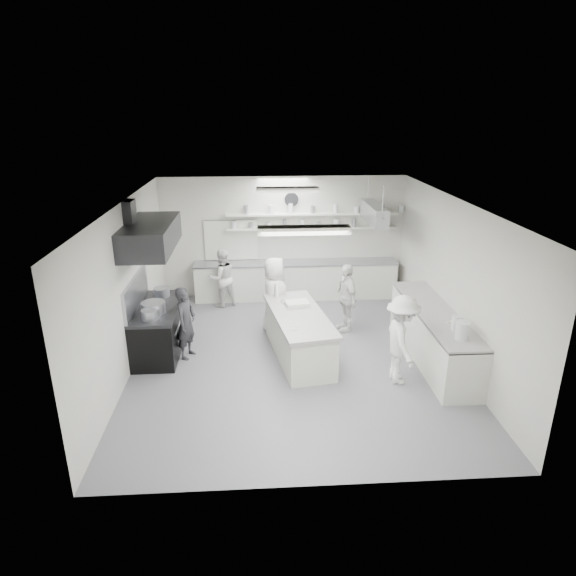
{
  "coord_description": "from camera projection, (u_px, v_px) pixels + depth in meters",
  "views": [
    {
      "loc": [
        -0.66,
        -8.56,
        4.55
      ],
      "look_at": [
        -0.07,
        0.6,
        1.2
      ],
      "focal_mm": 31.0,
      "sensor_mm": 36.0,
      "label": 1
    }
  ],
  "objects": [
    {
      "name": "cook_island_left",
      "position": [
        275.0,
        295.0,
        10.46
      ],
      "size": [
        0.62,
        0.87,
        1.65
      ],
      "primitive_type": "imported",
      "rotation": [
        0.0,
        0.0,
        1.7
      ],
      "color": "white",
      "rests_on": "floor"
    },
    {
      "name": "cook_back",
      "position": [
        222.0,
        278.0,
        11.88
      ],
      "size": [
        0.85,
        0.78,
        1.42
      ],
      "primitive_type": "imported",
      "rotation": [
        0.0,
        0.0,
        -2.7
      ],
      "color": "white",
      "rests_on": "floor"
    },
    {
      "name": "bowl_right",
      "position": [
        454.0,
        325.0,
        8.7
      ],
      "size": [
        0.31,
        0.31,
        0.06
      ],
      "primitive_type": "imported",
      "rotation": [
        0.0,
        0.0,
        0.26
      ],
      "color": "silver",
      "rests_on": "right_counter"
    },
    {
      "name": "prep_island",
      "position": [
        299.0,
        336.0,
        9.52
      ],
      "size": [
        1.22,
        2.4,
        0.84
      ],
      "primitive_type": "cube",
      "rotation": [
        0.0,
        0.0,
        0.17
      ],
      "color": "silver",
      "rests_on": "floor"
    },
    {
      "name": "ceiling",
      "position": [
        294.0,
        202.0,
        8.59
      ],
      "size": [
        6.0,
        7.0,
        0.02
      ],
      "primitive_type": "cube",
      "color": "white",
      "rests_on": "wall_back"
    },
    {
      "name": "shelf_lower",
      "position": [
        312.0,
        228.0,
        12.23
      ],
      "size": [
        4.2,
        0.26,
        0.04
      ],
      "primitive_type": "cube",
      "color": "silver",
      "rests_on": "wall_back"
    },
    {
      "name": "wall_back",
      "position": [
        283.0,
        237.0,
        12.39
      ],
      "size": [
        6.0,
        0.04,
        3.0
      ],
      "primitive_type": "cube",
      "color": "beige",
      "rests_on": "floor"
    },
    {
      "name": "bowl_island_b",
      "position": [
        294.0,
        330.0,
        8.72
      ],
      "size": [
        0.22,
        0.22,
        0.06
      ],
      "primitive_type": "imported",
      "rotation": [
        0.0,
        0.0,
        0.21
      ],
      "color": "silver",
      "rests_on": "prep_island"
    },
    {
      "name": "wall_clock",
      "position": [
        291.0,
        199.0,
        12.04
      ],
      "size": [
        0.32,
        0.05,
        0.32
      ],
      "primitive_type": "cylinder",
      "rotation": [
        1.57,
        0.0,
        0.0
      ],
      "color": "white",
      "rests_on": "wall_back"
    },
    {
      "name": "wall_front",
      "position": [
        316.0,
        384.0,
        5.83
      ],
      "size": [
        6.0,
        0.04,
        3.0
      ],
      "primitive_type": "cube",
      "color": "beige",
      "rests_on": "floor"
    },
    {
      "name": "shelf_upper",
      "position": [
        312.0,
        214.0,
        12.11
      ],
      "size": [
        4.2,
        0.26,
        0.04
      ],
      "primitive_type": "cube",
      "color": "silver",
      "rests_on": "wall_back"
    },
    {
      "name": "bowl_island_a",
      "position": [
        287.0,
        302.0,
        9.94
      ],
      "size": [
        0.29,
        0.29,
        0.06
      ],
      "primitive_type": "imported",
      "rotation": [
        0.0,
        0.0,
        -0.16
      ],
      "color": "#A4A7B1",
      "rests_on": "prep_island"
    },
    {
      "name": "stove",
      "position": [
        159.0,
        331.0,
        9.69
      ],
      "size": [
        0.8,
        1.8,
        0.9
      ],
      "primitive_type": "cube",
      "color": "black",
      "rests_on": "floor"
    },
    {
      "name": "right_counter",
      "position": [
        433.0,
        335.0,
        9.44
      ],
      "size": [
        0.74,
        3.3,
        0.94
      ],
      "primitive_type": "cube",
      "color": "silver",
      "rests_on": "floor"
    },
    {
      "name": "floor",
      "position": [
        293.0,
        357.0,
        9.63
      ],
      "size": [
        6.0,
        7.0,
        0.02
      ],
      "primitive_type": "cube",
      "color": "gray",
      "rests_on": "ground"
    },
    {
      "name": "pot_rack",
      "position": [
        374.0,
        213.0,
        11.21
      ],
      "size": [
        0.3,
        1.6,
        0.4
      ],
      "primitive_type": "cube",
      "color": "#A4A7B1",
      "rests_on": "ceiling"
    },
    {
      "name": "cook_right",
      "position": [
        401.0,
        340.0,
        8.52
      ],
      "size": [
        0.61,
        1.04,
        1.6
      ],
      "primitive_type": "imported",
      "rotation": [
        0.0,
        0.0,
        1.58
      ],
      "color": "white",
      "rests_on": "floor"
    },
    {
      "name": "cook_island_right",
      "position": [
        346.0,
        298.0,
        10.56
      ],
      "size": [
        0.53,
        0.93,
        1.48
      ],
      "primitive_type": "imported",
      "rotation": [
        0.0,
        0.0,
        -1.36
      ],
      "color": "white",
      "rests_on": "floor"
    },
    {
      "name": "cook_stove",
      "position": [
        186.0,
        323.0,
        9.41
      ],
      "size": [
        0.5,
        0.6,
        1.42
      ],
      "primitive_type": "imported",
      "rotation": [
        0.0,
        0.0,
        1.22
      ],
      "color": "#2C2C30",
      "rests_on": "floor"
    },
    {
      "name": "light_fixture_rear",
      "position": [
        288.0,
        190.0,
        10.31
      ],
      "size": [
        1.3,
        0.25,
        0.1
      ],
      "primitive_type": "cube",
      "color": "silver",
      "rests_on": "ceiling"
    },
    {
      "name": "wall_right",
      "position": [
        453.0,
        281.0,
        9.29
      ],
      "size": [
        0.04,
        7.0,
        3.0
      ],
      "primitive_type": "cube",
      "color": "beige",
      "rests_on": "floor"
    },
    {
      "name": "back_counter",
      "position": [
        296.0,
        280.0,
        12.49
      ],
      "size": [
        5.0,
        0.6,
        0.92
      ],
      "primitive_type": "cube",
      "color": "silver",
      "rests_on": "floor"
    },
    {
      "name": "light_fixture_front",
      "position": [
        304.0,
        230.0,
        6.93
      ],
      "size": [
        1.3,
        0.25,
        0.1
      ],
      "primitive_type": "cube",
      "color": "silver",
      "rests_on": "ceiling"
    },
    {
      "name": "pass_through_window",
      "position": [
        231.0,
        240.0,
        12.31
      ],
      "size": [
        1.3,
        0.04,
        1.0
      ],
      "primitive_type": "cube",
      "color": "black",
      "rests_on": "wall_back"
    },
    {
      "name": "exhaust_hood",
      "position": [
        150.0,
        236.0,
        9.04
      ],
      "size": [
        0.85,
        2.0,
        0.5
      ],
      "primitive_type": "cube",
      "color": "#252629",
      "rests_on": "wall_left"
    },
    {
      "name": "wall_left",
      "position": [
        128.0,
        288.0,
        8.93
      ],
      "size": [
        0.04,
        7.0,
        3.0
      ],
      "primitive_type": "cube",
      "color": "beige",
      "rests_on": "floor"
    },
    {
      "name": "stove_pot",
      "position": [
        154.0,
        309.0,
        9.2
      ],
      "size": [
        0.44,
        0.44,
        0.25
      ],
      "primitive_type": "cylinder",
      "color": "#A4A7B1",
      "rests_on": "stove"
    }
  ]
}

